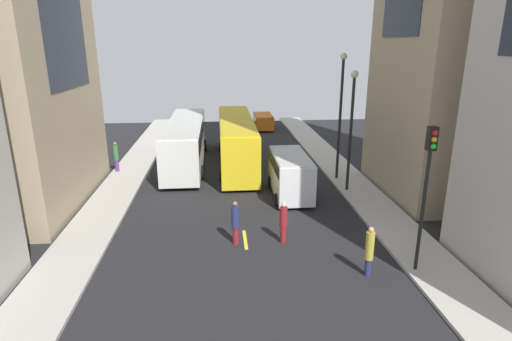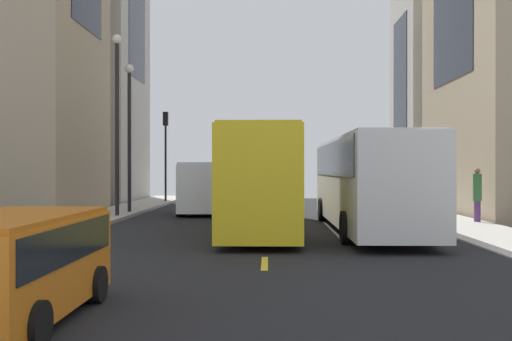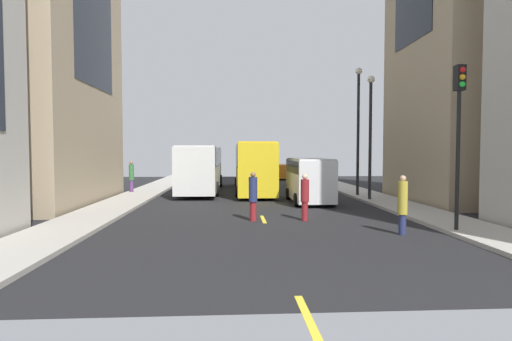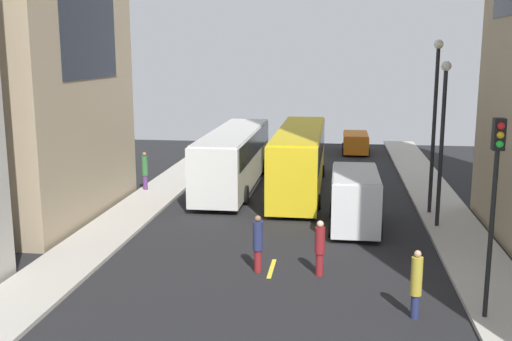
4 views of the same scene
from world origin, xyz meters
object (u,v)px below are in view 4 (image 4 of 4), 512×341
Objects in this scene: delivery_van_white at (355,195)px; pedestrian_walking_far at (320,246)px; pedestrian_crossing_mid at (145,170)px; streetcar_yellow at (300,154)px; car_orange_0 at (356,141)px; traffic_light_near_corner at (495,181)px; city_bus_white at (234,153)px; pedestrian_waiting_curb at (258,242)px; pedestrian_crossing_near at (416,283)px.

delivery_van_white reaches higher than pedestrian_walking_far.
pedestrian_crossing_mid is at bearing 154.31° from delivery_van_white.
streetcar_yellow reaches higher than car_orange_0.
streetcar_yellow is at bearing 111.70° from traffic_light_near_corner.
city_bus_white reaches higher than delivery_van_white.
pedestrian_waiting_curb is (-3.59, -6.12, -0.40)m from delivery_van_white.
streetcar_yellow is at bearing 8.46° from pedestrian_walking_far.
city_bus_white is at bearing 132.02° from delivery_van_white.
pedestrian_crossing_near is 0.36× the size of traffic_light_near_corner.
streetcar_yellow reaches higher than pedestrian_waiting_curb.
city_bus_white is at bearing 121.68° from traffic_light_near_corner.
pedestrian_crossing_mid is at bearing 3.04° from pedestrian_waiting_curb.
car_orange_0 is at bearing 18.00° from pedestrian_crossing_near.
car_orange_0 is (3.54, 13.57, -1.19)m from streetcar_yellow.
delivery_van_white is 2.42× the size of pedestrian_waiting_curb.
city_bus_white reaches higher than pedestrian_waiting_curb.
city_bus_white is 0.98× the size of streetcar_yellow.
delivery_van_white is 7.11m from pedestrian_waiting_curb.
pedestrian_waiting_curb is (3.21, -13.67, -0.89)m from city_bus_white.
streetcar_yellow reaches higher than delivery_van_white.
city_bus_white is 19.91m from traffic_light_near_corner.
city_bus_white is 6.37× the size of pedestrian_walking_far.
traffic_light_near_corner is at bearing -68.30° from streetcar_yellow.
pedestrian_crossing_near reaches higher than pedestrian_waiting_curb.
pedestrian_crossing_mid reaches higher than car_orange_0.
pedestrian_walking_far is 0.94× the size of pedestrian_crossing_mid.
city_bus_white is 14.81m from pedestrian_walking_far.
pedestrian_crossing_mid is (-10.20, 11.76, 0.22)m from pedestrian_walking_far.
traffic_light_near_corner is at bearing -145.08° from pedestrian_waiting_curb.
traffic_light_near_corner reaches higher than pedestrian_walking_far.
traffic_light_near_corner is at bearing -58.32° from city_bus_white.
car_orange_0 is at bearing 95.71° from traffic_light_near_corner.
city_bus_white is at bearing 42.50° from pedestrian_crossing_near.
city_bus_white is 3.89m from streetcar_yellow.
delivery_van_white is 6.36m from pedestrian_walking_far.
streetcar_yellow is at bearing -6.28° from city_bus_white.
delivery_van_white reaches higher than car_orange_0.
pedestrian_crossing_mid is (-13.14, 14.91, 0.18)m from pedestrian_crossing_near.
pedestrian_walking_far is 6.65m from traffic_light_near_corner.
pedestrian_waiting_curb is at bearing 74.19° from pedestrian_crossing_near.
car_orange_0 is 1.96× the size of pedestrian_crossing_near.
traffic_light_near_corner is (3.59, -9.29, 2.73)m from delivery_van_white.
city_bus_white is 6.12× the size of pedestrian_waiting_curb.
pedestrian_walking_far is (-1.38, -6.19, -0.43)m from delivery_van_white.
city_bus_white is 10.17m from delivery_van_white.
pedestrian_walking_far is 0.95× the size of pedestrian_crossing_near.
city_bus_white is 3.10× the size of car_orange_0.
pedestrian_crossing_near is 0.98× the size of pedestrian_crossing_mid.
pedestrian_crossing_near is at bearing -178.57° from traffic_light_near_corner.
pedestrian_waiting_curb is (-4.19, -26.82, 0.18)m from car_orange_0.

